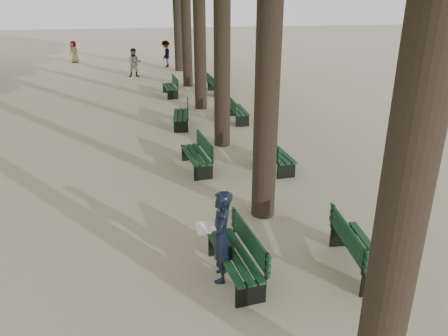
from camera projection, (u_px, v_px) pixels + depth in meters
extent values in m
plane|color=tan|center=(223.00, 308.00, 7.00)|extent=(120.00, 120.00, 0.00)
cylinder|color=#33261C|center=(421.00, 105.00, 4.04)|extent=(0.52, 0.52, 7.50)
cylinder|color=#33261C|center=(269.00, 45.00, 8.59)|extent=(0.52, 0.52, 7.50)
cylinder|color=#33261C|center=(222.00, 27.00, 13.15)|extent=(0.52, 0.52, 7.50)
cylinder|color=#33261C|center=(199.00, 18.00, 17.70)|extent=(0.52, 0.52, 7.50)
cylinder|color=#33261C|center=(186.00, 12.00, 22.25)|extent=(0.52, 0.52, 7.50)
cylinder|color=#33261C|center=(177.00, 9.00, 26.81)|extent=(0.52, 0.52, 7.50)
cube|color=black|center=(234.00, 266.00, 7.69)|extent=(0.73, 1.85, 0.45)
cube|color=black|center=(234.00, 255.00, 7.61)|extent=(0.75, 1.85, 0.04)
cube|color=black|center=(249.00, 240.00, 7.59)|extent=(0.26, 1.79, 0.40)
cube|color=black|center=(196.00, 162.00, 12.41)|extent=(0.71, 1.85, 0.45)
cube|color=black|center=(196.00, 155.00, 12.33)|extent=(0.73, 1.85, 0.04)
cube|color=black|center=(205.00, 145.00, 12.30)|extent=(0.23, 1.79, 0.40)
cube|color=black|center=(181.00, 121.00, 16.42)|extent=(0.72, 1.85, 0.45)
cube|color=black|center=(180.00, 115.00, 16.33)|extent=(0.73, 1.85, 0.04)
cube|color=black|center=(188.00, 108.00, 16.25)|extent=(0.24, 1.79, 0.40)
cube|color=black|center=(170.00, 91.00, 21.26)|extent=(0.65, 1.83, 0.45)
cube|color=black|center=(170.00, 87.00, 21.18)|extent=(0.67, 1.84, 0.04)
cube|color=black|center=(175.00, 81.00, 21.14)|extent=(0.17, 1.80, 0.40)
cube|color=black|center=(359.00, 258.00, 7.94)|extent=(0.68, 1.84, 0.45)
cube|color=black|center=(361.00, 247.00, 7.85)|extent=(0.70, 1.84, 0.04)
cube|color=black|center=(347.00, 235.00, 7.73)|extent=(0.21, 1.80, 0.40)
cube|color=black|center=(276.00, 160.00, 12.54)|extent=(0.64, 1.83, 0.45)
cube|color=black|center=(277.00, 153.00, 12.46)|extent=(0.66, 1.83, 0.04)
cube|color=black|center=(268.00, 145.00, 12.29)|extent=(0.16, 1.80, 0.40)
cube|color=black|center=(238.00, 115.00, 17.11)|extent=(0.52, 1.80, 0.45)
cube|color=black|center=(238.00, 110.00, 17.03)|extent=(0.54, 1.80, 0.04)
cube|color=black|center=(231.00, 103.00, 16.88)|extent=(0.04, 1.80, 0.40)
cube|color=black|center=(216.00, 89.00, 21.74)|extent=(0.59, 1.82, 0.45)
cube|color=black|center=(216.00, 85.00, 21.66)|extent=(0.61, 1.82, 0.04)
cube|color=black|center=(210.00, 79.00, 21.50)|extent=(0.11, 1.80, 0.40)
imported|color=black|center=(221.00, 237.00, 7.44)|extent=(0.48, 0.73, 1.69)
cube|color=white|center=(207.00, 227.00, 7.32)|extent=(0.37, 0.29, 0.12)
imported|color=#262628|center=(166.00, 54.00, 29.28)|extent=(0.63, 1.17, 1.73)
imported|color=#262628|center=(221.00, 52.00, 30.98)|extent=(0.81, 0.87, 1.52)
imported|color=#262628|center=(135.00, 63.00, 25.79)|extent=(0.82, 0.36, 1.66)
imported|color=#262628|center=(74.00, 52.00, 31.14)|extent=(0.77, 0.70, 1.52)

